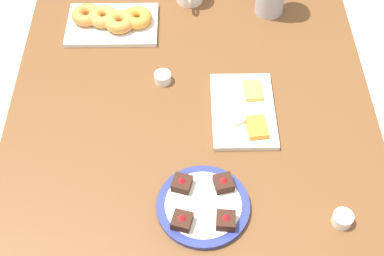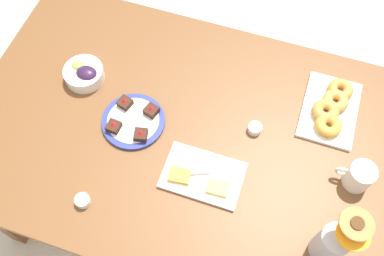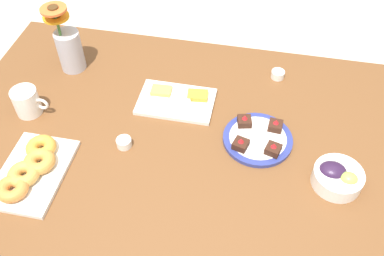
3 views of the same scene
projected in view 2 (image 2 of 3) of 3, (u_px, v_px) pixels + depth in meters
ground_plane at (192, 201)px, 2.14m from camera, size 6.00×6.00×0.00m
dining_table at (192, 144)px, 1.56m from camera, size 1.60×1.00×0.74m
coffee_mug at (359, 177)px, 1.36m from camera, size 0.12×0.09×0.09m
grape_bowl at (84, 74)px, 1.57m from camera, size 0.15×0.15×0.07m
cheese_platter at (202, 176)px, 1.40m from camera, size 0.26×0.17×0.03m
croissant_platter at (331, 108)px, 1.51m from camera, size 0.19×0.28×0.05m
jam_cup_honey at (83, 201)px, 1.36m from camera, size 0.05×0.05×0.03m
jam_cup_berry at (255, 128)px, 1.48m from camera, size 0.05×0.05×0.03m
dessert_plate at (133, 121)px, 1.50m from camera, size 0.22×0.22×0.05m
flower_vase at (332, 243)px, 1.21m from camera, size 0.11×0.11×0.27m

